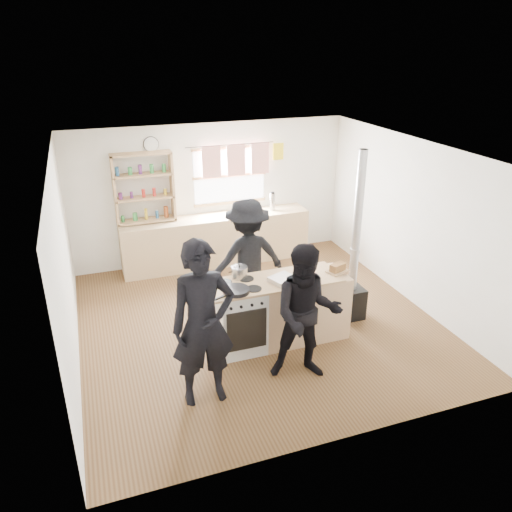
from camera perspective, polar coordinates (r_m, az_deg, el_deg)
name	(u,v)px	position (r m, az deg, el deg)	size (l,w,h in m)	color
ground	(257,322)	(7.40, 0.17, -7.50)	(5.00, 5.00, 0.01)	brown
back_counter	(217,240)	(9.10, -4.52, 1.84)	(3.40, 0.55, 0.90)	tan
shelving_unit	(144,188)	(8.67, -12.70, 7.62)	(1.00, 0.28, 1.20)	tan
thermos	(272,202)	(9.21, 1.89, 6.22)	(0.10, 0.10, 0.32)	silver
cooking_island	(281,310)	(6.76, 2.91, -6.14)	(1.97, 0.64, 0.93)	white
skillet_greens	(236,290)	(6.19, -2.28, -3.92)	(0.44, 0.44, 0.05)	black
roast_tray	(282,279)	(6.46, 3.03, -2.63)	(0.39, 0.36, 0.06)	silver
stockpot_stove	(239,272)	(6.54, -1.91, -1.86)	(0.22, 0.22, 0.18)	#B9B9BC
stockpot_counter	(305,270)	(6.61, 5.60, -1.60)	(0.25, 0.25, 0.19)	#B8B8BB
bread_board	(338,268)	(6.79, 9.32, -1.41)	(0.33, 0.29, 0.12)	tan
flue_heater	(353,277)	(7.35, 11.00, -2.35)	(0.35, 0.35, 2.50)	black
person_near_left	(203,325)	(5.49, -6.05, -7.80)	(0.71, 0.47, 1.95)	black
person_near_right	(307,314)	(5.91, 5.80, -6.59)	(0.84, 0.65, 1.72)	black
person_far	(248,258)	(7.26, -0.97, -0.22)	(1.14, 0.66, 1.77)	black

